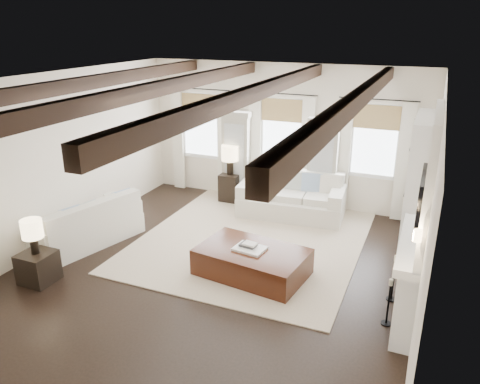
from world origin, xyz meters
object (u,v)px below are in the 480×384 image
at_px(sofa_left, 87,226).
at_px(side_table_back, 230,187).
at_px(sofa_back, 292,198).
at_px(ottoman, 252,262).
at_px(side_table_front, 38,267).

relative_size(sofa_left, side_table_back, 3.46).
bearing_deg(sofa_back, sofa_left, -137.54).
xyz_separation_m(sofa_back, sofa_left, (-3.17, -2.90, -0.02)).
bearing_deg(side_table_back, ottoman, -60.02).
bearing_deg(ottoman, sofa_back, 100.80).
distance_m(sofa_back, sofa_left, 4.30).
distance_m(side_table_front, side_table_back, 4.81).
height_order(sofa_back, ottoman, sofa_back).
relative_size(sofa_back, ottoman, 1.31).
xyz_separation_m(sofa_left, side_table_back, (1.58, 3.18, -0.04)).
height_order(ottoman, side_table_front, side_table_front).
bearing_deg(ottoman, sofa_left, -169.94).
relative_size(sofa_back, side_table_front, 4.51).
bearing_deg(sofa_back, side_table_front, -124.65).
distance_m(sofa_back, side_table_back, 1.62).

